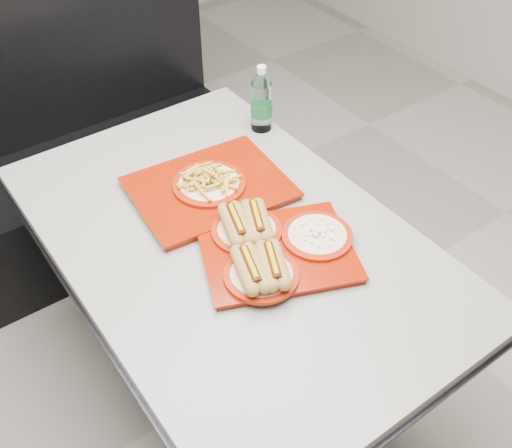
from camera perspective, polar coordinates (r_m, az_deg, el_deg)
ground at (r=2.31m, az=-1.92°, el=-14.54°), size 6.00×6.00×0.00m
diner_table at (r=1.84m, az=-2.34°, el=-4.67°), size 0.92×1.42×0.75m
booth_bench at (r=2.73m, az=-15.28°, el=6.71°), size 1.30×0.57×1.35m
tray_near at (r=1.64m, az=1.47°, el=-2.24°), size 0.50×0.45×0.09m
tray_far at (r=1.85m, az=-4.48°, el=3.69°), size 0.50×0.41×0.09m
water_bottle at (r=2.09m, az=0.51°, el=11.50°), size 0.08×0.08×0.24m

